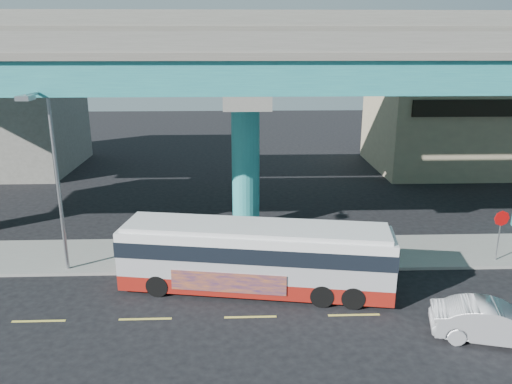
{
  "coord_description": "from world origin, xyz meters",
  "views": [
    {
      "loc": [
        -0.41,
        -17.2,
        10.09
      ],
      "look_at": [
        0.37,
        4.0,
        3.71
      ],
      "focal_mm": 35.0,
      "sensor_mm": 36.0,
      "label": 1
    }
  ],
  "objects_px": {
    "sedan": "(494,322)",
    "street_lamp": "(50,158)",
    "transit_bus": "(256,255)",
    "stop_sign": "(501,225)"
  },
  "relations": [
    {
      "from": "sedan",
      "to": "street_lamp",
      "type": "xyz_separation_m",
      "value": [
        -16.74,
        5.55,
        4.78
      ]
    },
    {
      "from": "transit_bus",
      "to": "sedan",
      "type": "xyz_separation_m",
      "value": [
        8.2,
        -4.05,
        -0.9
      ]
    },
    {
      "from": "transit_bus",
      "to": "stop_sign",
      "type": "xyz_separation_m",
      "value": [
        11.53,
        2.25,
        0.34
      ]
    },
    {
      "from": "stop_sign",
      "to": "street_lamp",
      "type": "bearing_deg",
      "value": -159.4
    },
    {
      "from": "transit_bus",
      "to": "sedan",
      "type": "height_order",
      "value": "transit_bus"
    },
    {
      "from": "transit_bus",
      "to": "sedan",
      "type": "relative_size",
      "value": 2.61
    },
    {
      "from": "sedan",
      "to": "street_lamp",
      "type": "distance_m",
      "value": 18.27
    },
    {
      "from": "sedan",
      "to": "transit_bus",
      "type": "bearing_deg",
      "value": 78.78
    },
    {
      "from": "transit_bus",
      "to": "street_lamp",
      "type": "height_order",
      "value": "street_lamp"
    },
    {
      "from": "transit_bus",
      "to": "street_lamp",
      "type": "relative_size",
      "value": 1.4
    }
  ]
}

